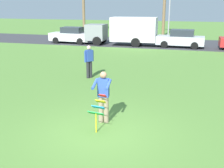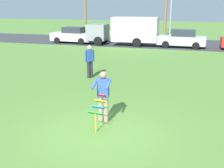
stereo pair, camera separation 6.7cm
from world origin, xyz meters
name	(u,v)px [view 1 (the left image)]	position (x,y,z in m)	size (l,w,h in m)	color
ground_plane	(100,132)	(0.00, 0.00, 0.00)	(120.00, 120.00, 0.00)	#568438
road_strip	(167,43)	(0.00, 21.14, 0.01)	(120.00, 8.00, 0.01)	#38383D
person_kite_flyer	(103,95)	(-0.14, 0.75, 0.95)	(0.58, 0.69, 1.73)	gray
kite_held	(98,108)	(-0.10, 0.12, 0.73)	(0.53, 0.67, 1.10)	red
parked_car_white	(71,35)	(-9.27, 18.74, 0.77)	(4.24, 1.92, 1.60)	white
parked_truck_grey_van	(125,30)	(-3.73, 18.74, 1.41)	(6.74, 2.21, 2.62)	gray
parked_car_silver	(181,39)	(1.40, 18.74, 0.77)	(4.25, 1.94, 1.60)	silver
streetlight_pole	(170,2)	(-0.37, 26.33, 4.00)	(0.24, 1.65, 7.00)	#9E9EA3
person_walker_far	(89,61)	(-2.66, 6.17, 0.93)	(0.39, 0.48, 1.73)	#26262B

